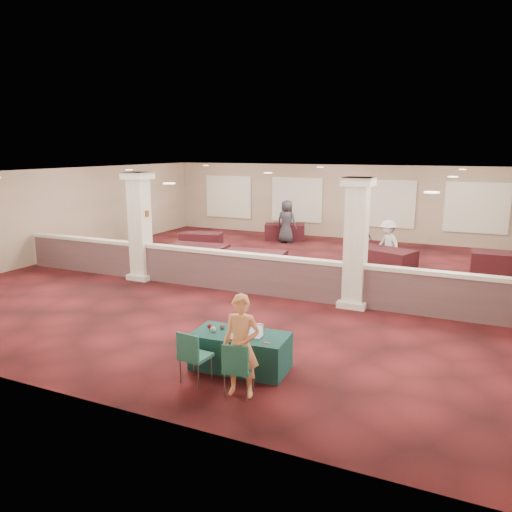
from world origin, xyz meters
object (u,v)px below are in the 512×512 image
at_px(far_table_front_left, 198,257).
at_px(far_table_front_right, 381,261).
at_px(woman, 241,346).
at_px(far_table_back_right, 505,265).
at_px(attendee_b, 388,244).
at_px(near_table, 241,351).
at_px(far_table_back_center, 285,232).
at_px(attendee_d, 287,222).
at_px(far_table_back_left, 201,241).
at_px(conf_chair_side, 192,353).
at_px(attendee_a, 137,227).
at_px(far_table_front_center, 255,263).
at_px(conf_chair_main, 238,365).
at_px(attendee_c, 359,240).

distance_m(far_table_front_left, far_table_front_right, 5.92).
height_order(woman, far_table_back_right, woman).
height_order(far_table_front_right, attendee_b, attendee_b).
bearing_deg(near_table, far_table_back_center, 104.37).
distance_m(far_table_back_right, attendee_d, 8.63).
distance_m(woman, far_table_front_left, 8.83).
bearing_deg(far_table_back_left, far_table_front_right, -8.23).
xyz_separation_m(far_table_front_right, far_table_back_right, (3.52, 1.04, -0.02)).
bearing_deg(far_table_back_left, far_table_back_right, 0.00).
xyz_separation_m(near_table, woman, (0.45, -0.87, 0.50)).
bearing_deg(far_table_back_left, conf_chair_side, -59.89).
relative_size(far_table_front_left, attendee_b, 1.22).
bearing_deg(conf_chair_side, far_table_back_right, 69.02).
xyz_separation_m(near_table, attendee_a, (-8.54, 8.09, 0.55)).
distance_m(far_table_back_right, attendee_b, 3.53).
xyz_separation_m(far_table_front_center, attendee_b, (3.57, 2.70, 0.41)).
relative_size(woman, far_table_front_center, 0.88).
bearing_deg(attendee_a, conf_chair_main, -54.69).
xyz_separation_m(near_table, far_table_back_left, (-6.26, 9.14, -0.00)).
xyz_separation_m(conf_chair_main, woman, (0.03, 0.07, 0.30)).
xyz_separation_m(far_table_front_left, attendee_b, (5.65, 2.65, 0.40)).
bearing_deg(attendee_a, far_table_back_right, -4.84).
height_order(near_table, attendee_b, attendee_b).
relative_size(near_table, far_table_front_center, 0.90).
bearing_deg(conf_chair_side, attendee_c, 93.38).
bearing_deg(attendee_b, conf_chair_side, -57.25).
xyz_separation_m(far_table_front_left, attendee_c, (4.57, 3.23, 0.37)).
bearing_deg(far_table_front_left, far_table_back_center, 83.93).
height_order(attendee_a, attendee_b, attendee_a).
bearing_deg(far_table_back_right, conf_chair_main, -111.82).
bearing_deg(near_table, far_table_front_left, 123.12).
relative_size(near_table, far_table_back_right, 0.89).
bearing_deg(attendee_c, far_table_back_right, -28.49).
relative_size(far_table_front_left, attendee_c, 1.28).
distance_m(far_table_front_right, attendee_a, 9.49).
bearing_deg(far_table_front_center, conf_chair_side, -73.21).
bearing_deg(far_table_back_center, attendee_b, -34.99).
distance_m(far_table_front_left, far_table_front_center, 2.09).
xyz_separation_m(woman, far_table_front_right, (0.48, 8.97, -0.42)).
bearing_deg(far_table_front_left, far_table_back_right, 17.30).
height_order(near_table, far_table_front_left, far_table_front_left).
distance_m(attendee_c, attendee_d, 4.29).
distance_m(attendee_b, attendee_d, 5.51).
bearing_deg(far_table_front_left, attendee_b, 25.12).
bearing_deg(attendee_d, attendee_b, 153.09).
relative_size(attendee_a, attendee_d, 0.99).
height_order(far_table_back_right, attendee_a, attendee_a).
bearing_deg(far_table_back_right, attendee_c, 175.30).
bearing_deg(attendee_b, attendee_a, -133.83).
bearing_deg(far_table_back_right, far_table_front_right, -163.52).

